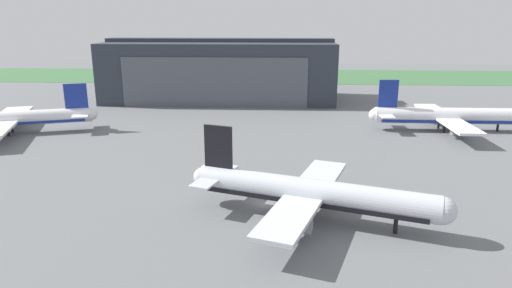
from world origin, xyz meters
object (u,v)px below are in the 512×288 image
at_px(airliner_far_right, 2,120).
at_px(airliner_far_left, 449,116).
at_px(airliner_near_left, 311,193).
at_px(maintenance_hangar, 220,71).

relative_size(airliner_far_right, airliner_far_left, 1.07).
xyz_separation_m(airliner_near_left, airliner_far_right, (-70.27, 43.32, -0.19)).
distance_m(airliner_near_left, airliner_far_left, 64.53).
bearing_deg(airliner_far_right, airliner_near_left, -31.65).
relative_size(maintenance_hangar, airliner_near_left, 2.18).
height_order(airliner_near_left, airliner_far_left, airliner_far_left).
bearing_deg(airliner_near_left, maintenance_hangar, 104.52).
relative_size(airliner_near_left, airliner_far_left, 0.88).
bearing_deg(airliner_near_left, airliner_far_right, 148.35).
bearing_deg(airliner_far_left, airliner_near_left, -125.12).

